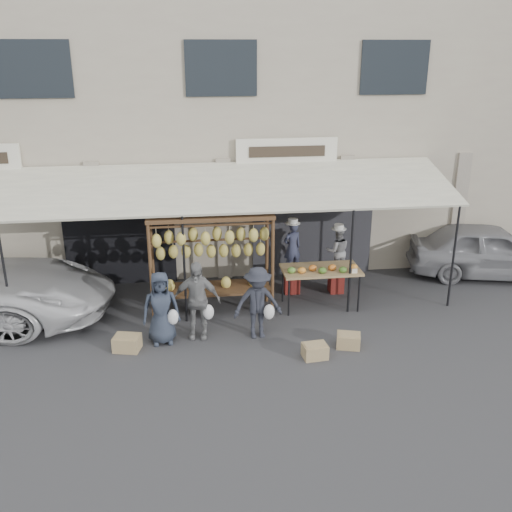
# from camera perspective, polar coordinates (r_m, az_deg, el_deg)

# --- Properties ---
(ground_plane) EXTENTS (90.00, 90.00, 0.00)m
(ground_plane) POSITION_cam_1_polar(r_m,az_deg,el_deg) (11.23, -1.66, -8.82)
(ground_plane) COLOR #2D2D30
(shophouse) EXTENTS (24.00, 6.15, 7.30)m
(shophouse) POSITION_cam_1_polar(r_m,az_deg,el_deg) (16.40, -4.21, 13.83)
(shophouse) COLOR gray
(shophouse) RESTS_ON ground_plane
(awning) EXTENTS (10.00, 2.35, 2.92)m
(awning) POSITION_cam_1_polar(r_m,az_deg,el_deg) (12.43, -2.83, 6.80)
(awning) COLOR beige
(awning) RESTS_ON ground_plane
(banana_rack) EXTENTS (2.60, 0.90, 2.24)m
(banana_rack) POSITION_cam_1_polar(r_m,az_deg,el_deg) (11.91, -4.52, 1.14)
(banana_rack) COLOR #50351B
(banana_rack) RESTS_ON ground_plane
(produce_table) EXTENTS (1.70, 0.90, 1.04)m
(produce_table) POSITION_cam_1_polar(r_m,az_deg,el_deg) (12.47, 6.53, -1.46)
(produce_table) COLOR #9B7D52
(produce_table) RESTS_ON ground_plane
(vendor_left) EXTENTS (0.52, 0.42, 1.22)m
(vendor_left) POSITION_cam_1_polar(r_m,az_deg,el_deg) (13.12, 3.65, 0.86)
(vendor_left) COLOR #31354D
(vendor_left) RESTS_ON stool_left
(vendor_right) EXTENTS (0.58, 0.46, 1.14)m
(vendor_right) POSITION_cam_1_polar(r_m,az_deg,el_deg) (13.26, 8.16, 0.48)
(vendor_right) COLOR gray
(vendor_right) RESTS_ON stool_right
(customer_left) EXTENTS (0.75, 0.53, 1.46)m
(customer_left) POSITION_cam_1_polar(r_m,az_deg,el_deg) (11.13, -9.49, -5.15)
(customer_left) COLOR #2A3140
(customer_left) RESTS_ON ground_plane
(customer_mid) EXTENTS (0.98, 0.54, 1.59)m
(customer_mid) POSITION_cam_1_polar(r_m,az_deg,el_deg) (11.22, -5.96, -4.41)
(customer_mid) COLOR gray
(customer_mid) RESTS_ON ground_plane
(customer_right) EXTENTS (0.99, 0.61, 1.48)m
(customer_right) POSITION_cam_1_polar(r_m,az_deg,el_deg) (11.18, 0.17, -4.70)
(customer_right) COLOR #262831
(customer_right) RESTS_ON ground_plane
(stool_left) EXTENTS (0.39, 0.39, 0.50)m
(stool_left) POSITION_cam_1_polar(r_m,az_deg,el_deg) (13.43, 3.56, -2.61)
(stool_left) COLOR maroon
(stool_left) RESTS_ON ground_plane
(stool_right) EXTENTS (0.37, 0.37, 0.45)m
(stool_right) POSITION_cam_1_polar(r_m,az_deg,el_deg) (13.55, 8.00, -2.69)
(stool_right) COLOR maroon
(stool_right) RESTS_ON ground_plane
(crate_near_a) EXTENTS (0.47, 0.38, 0.27)m
(crate_near_a) POSITION_cam_1_polar(r_m,az_deg,el_deg) (10.78, 5.91, -9.43)
(crate_near_a) COLOR tan
(crate_near_a) RESTS_ON ground_plane
(crate_near_b) EXTENTS (0.52, 0.45, 0.27)m
(crate_near_b) POSITION_cam_1_polar(r_m,az_deg,el_deg) (11.22, 9.23, -8.35)
(crate_near_b) COLOR tan
(crate_near_b) RESTS_ON ground_plane
(crate_far) EXTENTS (0.56, 0.47, 0.29)m
(crate_far) POSITION_cam_1_polar(r_m,az_deg,el_deg) (11.24, -12.77, -8.48)
(crate_far) COLOR tan
(crate_far) RESTS_ON ground_plane
(sedan) EXTENTS (4.21, 2.46, 1.35)m
(sedan) POSITION_cam_1_polar(r_m,az_deg,el_deg) (15.36, 22.30, 0.53)
(sedan) COLOR gray
(sedan) RESTS_ON ground_plane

